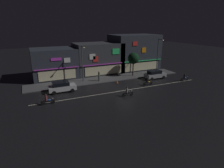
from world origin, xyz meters
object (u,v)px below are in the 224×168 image
object	(u,v)px
streetlamp_mid	(158,54)
parked_car_trailing	(62,87)
motorcycle_trailing_far	(185,78)
pedestrian_on_sidewalk	(99,76)
motorcycle_following	(148,82)
streetlamp_west	(83,61)
parked_car_near_kerb	(155,74)
motorcycle_opposite_lane	(127,92)
traffic_cone	(117,82)
motorcycle_lead	(47,100)

from	to	relation	value
streetlamp_mid	parked_car_trailing	world-z (taller)	streetlamp_mid
motorcycle_trailing_far	parked_car_trailing	bearing A→B (deg)	168.68
pedestrian_on_sidewalk	motorcycle_following	distance (m)	9.14
streetlamp_west	motorcycle_trailing_far	distance (m)	19.64
streetlamp_mid	parked_car_near_kerb	size ratio (longest dim) A/B	1.73
motorcycle_opposite_lane	parked_car_near_kerb	bearing A→B (deg)	-146.06
streetlamp_mid	traffic_cone	xyz separation A→B (m)	(-10.70, -2.19, -4.23)
streetlamp_mid	parked_car_trailing	xyz separation A→B (m)	(-20.85, -2.73, -3.63)
streetlamp_mid	streetlamp_west	bearing A→B (deg)	176.43
streetlamp_west	parked_car_near_kerb	distance (m)	14.57
streetlamp_west	traffic_cone	bearing A→B (deg)	-30.12
parked_car_trailing	motorcycle_opposite_lane	distance (m)	10.57
parked_car_trailing	motorcycle_following	xyz separation A→B (m)	(14.56, -2.88, -0.24)
parked_car_near_kerb	pedestrian_on_sidewalk	bearing A→B (deg)	165.94
pedestrian_on_sidewalk	motorcycle_lead	world-z (taller)	pedestrian_on_sidewalk
streetlamp_mid	traffic_cone	bearing A→B (deg)	-168.45
streetlamp_west	traffic_cone	world-z (taller)	streetlamp_west
streetlamp_mid	motorcycle_lead	size ratio (longest dim) A/B	3.91
parked_car_trailing	motorcycle_trailing_far	xyz separation A→B (m)	(22.55, -3.60, -0.24)
streetlamp_mid	pedestrian_on_sidewalk	world-z (taller)	streetlamp_mid
pedestrian_on_sidewalk	parked_car_near_kerb	xyz separation A→B (m)	(10.93, -2.74, -0.15)
streetlamp_mid	motorcycle_trailing_far	size ratio (longest dim) A/B	3.91
motorcycle_lead	motorcycle_trailing_far	world-z (taller)	same
streetlamp_mid	motorcycle_lead	world-z (taller)	streetlamp_mid
parked_car_trailing	motorcycle_lead	xyz separation A→B (m)	(-2.73, -4.25, -0.24)
pedestrian_on_sidewalk	parked_car_trailing	world-z (taller)	pedestrian_on_sidewalk
pedestrian_on_sidewalk	parked_car_trailing	bearing A→B (deg)	77.46
parked_car_near_kerb	motorcycle_trailing_far	bearing A→B (deg)	-42.19
pedestrian_on_sidewalk	traffic_cone	distance (m)	3.64
parked_car_trailing	traffic_cone	world-z (taller)	parked_car_trailing
pedestrian_on_sidewalk	motorcycle_trailing_far	world-z (taller)	pedestrian_on_sidewalk
streetlamp_mid	parked_car_trailing	size ratio (longest dim) A/B	1.73
pedestrian_on_sidewalk	parked_car_trailing	distance (m)	8.02
parked_car_trailing	motorcycle_opposite_lane	size ratio (longest dim) A/B	2.26
motorcycle_lead	motorcycle_following	xyz separation A→B (m)	(17.29, 1.37, 0.00)
traffic_cone	pedestrian_on_sidewalk	bearing A→B (deg)	138.71
motorcycle_following	parked_car_trailing	bearing A→B (deg)	169.52
motorcycle_trailing_far	traffic_cone	world-z (taller)	motorcycle_trailing_far
streetlamp_west	motorcycle_opposite_lane	size ratio (longest dim) A/B	3.47
streetlamp_west	parked_car_near_kerb	world-z (taller)	streetlamp_west
motorcycle_opposite_lane	parked_car_trailing	bearing A→B (deg)	-33.60
streetlamp_west	parked_car_trailing	distance (m)	6.77
parked_car_trailing	motorcycle_following	world-z (taller)	parked_car_trailing
streetlamp_mid	motorcycle_trailing_far	distance (m)	7.60
motorcycle_lead	motorcycle_following	distance (m)	17.35
motorcycle_opposite_lane	traffic_cone	size ratio (longest dim) A/B	3.45
motorcycle_trailing_far	traffic_cone	size ratio (longest dim) A/B	3.45
parked_car_near_kerb	motorcycle_opposite_lane	xyz separation A→B (m)	(-9.75, -6.22, -0.24)
streetlamp_west	parked_car_trailing	world-z (taller)	streetlamp_west
parked_car_near_kerb	motorcycle_trailing_far	size ratio (longest dim) A/B	2.26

